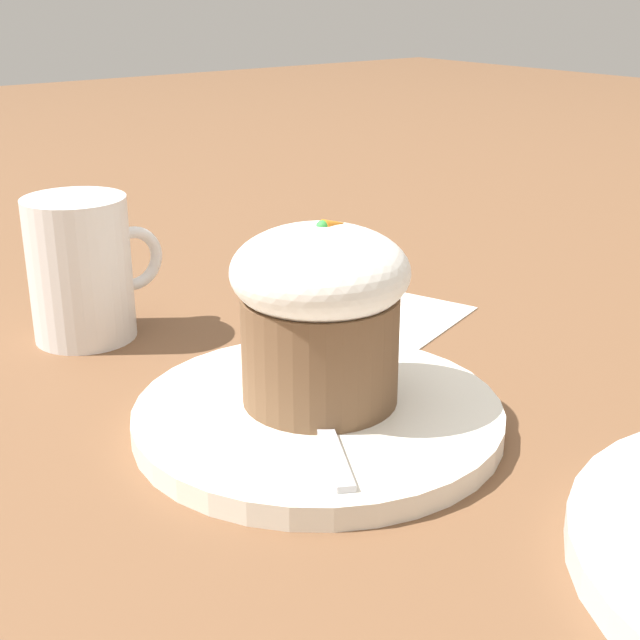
# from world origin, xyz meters

# --- Properties ---
(ground_plane) EXTENTS (4.00, 4.00, 0.00)m
(ground_plane) POSITION_xyz_m (0.00, 0.00, 0.00)
(ground_plane) COLOR brown
(dessert_plate) EXTENTS (0.23, 0.23, 0.01)m
(dessert_plate) POSITION_xyz_m (0.00, 0.00, 0.01)
(dessert_plate) COLOR white
(dessert_plate) RESTS_ON ground_plane
(carrot_cake) EXTENTS (0.11, 0.11, 0.11)m
(carrot_cake) POSITION_xyz_m (0.01, 0.01, 0.07)
(carrot_cake) COLOR brown
(carrot_cake) RESTS_ON dessert_plate
(spoon) EXTENTS (0.07, 0.10, 0.01)m
(spoon) POSITION_xyz_m (-0.01, -0.02, 0.02)
(spoon) COLOR #B7B7BC
(spoon) RESTS_ON dessert_plate
(coffee_cup) EXTENTS (0.11, 0.08, 0.11)m
(coffee_cup) POSITION_xyz_m (-0.05, 0.23, 0.05)
(coffee_cup) COLOR white
(coffee_cup) RESTS_ON ground_plane
(paper_napkin) EXTENTS (0.15, 0.14, 0.00)m
(paper_napkin) POSITION_xyz_m (0.16, 0.11, 0.00)
(paper_napkin) COLOR white
(paper_napkin) RESTS_ON ground_plane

